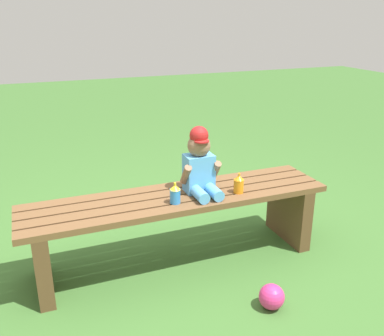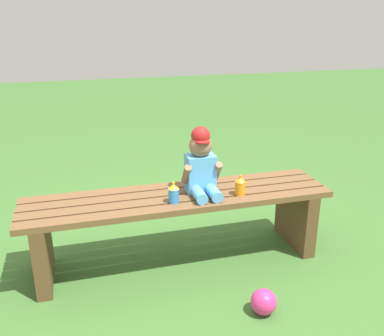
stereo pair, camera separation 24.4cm
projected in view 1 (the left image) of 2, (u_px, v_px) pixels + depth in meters
The scene contains 6 objects.
ground_plane at pixel (179, 260), 2.68m from camera, with size 16.00×16.00×0.00m, color #3D6B2D.
park_bench at pixel (178, 216), 2.57m from camera, with size 1.84×0.42×0.45m.
child_figure at pixel (200, 164), 2.51m from camera, with size 0.23×0.27×0.40m.
sippy_cup_left at pixel (175, 194), 2.40m from camera, with size 0.06×0.06×0.12m.
sippy_cup_right at pixel (239, 184), 2.54m from camera, with size 0.06×0.06×0.12m.
toy_ball at pixel (272, 297), 2.23m from camera, with size 0.14×0.14×0.14m, color #E5337F.
Camera 1 is at (-0.78, -2.18, 1.47)m, focal length 39.77 mm.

